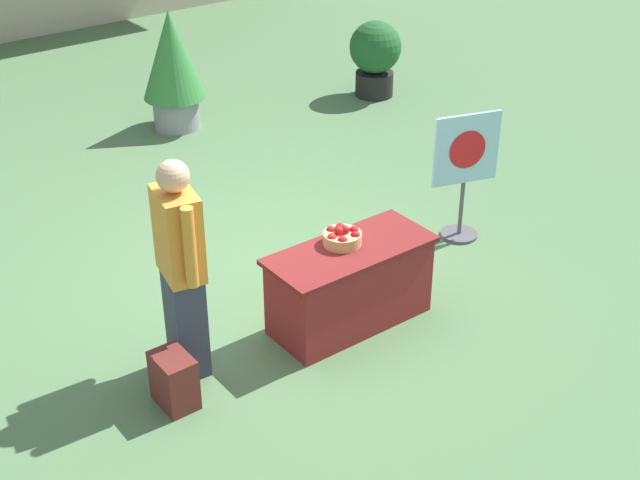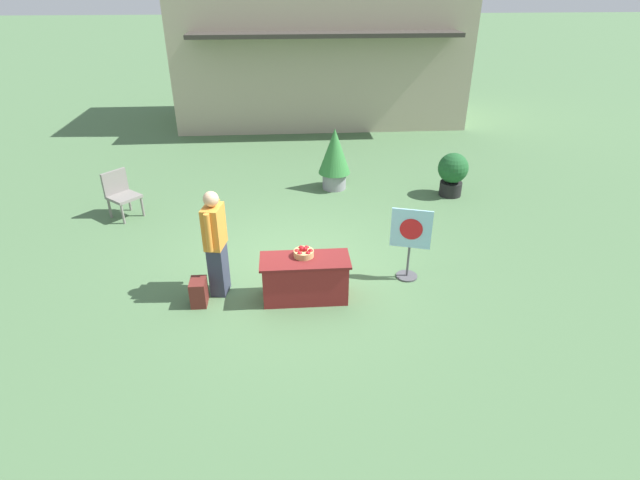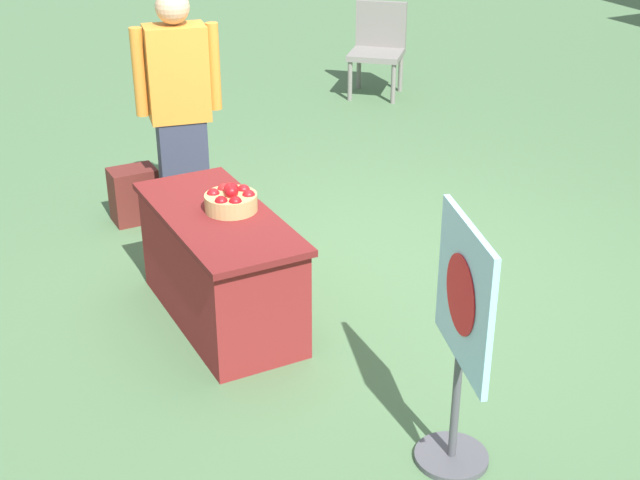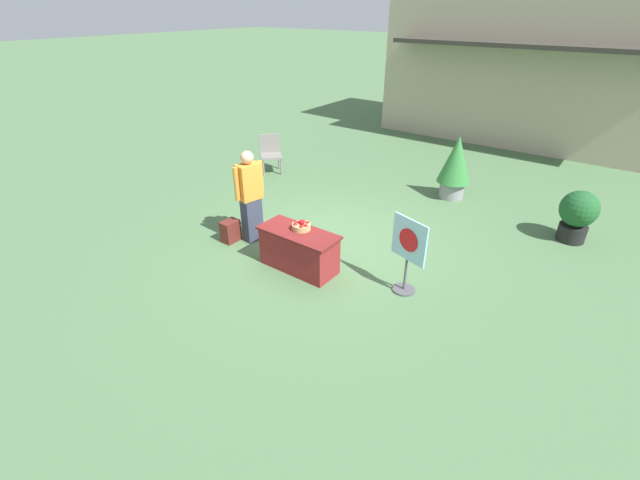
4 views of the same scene
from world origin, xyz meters
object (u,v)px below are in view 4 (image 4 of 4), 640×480
Objects in this scene: potted_plant_far_left at (456,165)px; backpack at (230,231)px; patio_chair at (270,151)px; display_table at (299,250)px; poster_board at (408,252)px; person_visitor at (250,196)px; potted_plant_near_left at (578,214)px; apple_basket at (301,226)px.

backpack is at bearing -119.36° from potted_plant_far_left.
potted_plant_far_left reaches higher than patio_chair.
poster_board reaches higher than display_table.
display_table is at bearing -0.00° from person_visitor.
display_table is at bearing 1.47° from backpack.
display_table is 5.29m from potted_plant_near_left.
potted_plant_near_left is at bearing 169.46° from poster_board.
potted_plant_far_left is (-2.65, 0.62, 0.24)m from potted_plant_near_left.
patio_chair is (-3.70, 3.33, 0.19)m from display_table.
potted_plant_near_left is at bearing 37.08° from backpack.
display_table is at bearing -57.45° from poster_board.
potted_plant_near_left is at bearing 47.50° from person_visitor.
display_table is at bearing -0.32° from patio_chair.
apple_basket is at bearing 0.40° from patio_chair.
display_table is 4.46× the size of apple_basket.
display_table is 0.96× the size of potted_plant_far_left.
poster_board reaches higher than backpack.
potted_plant_near_left is (3.56, 3.90, 0.20)m from display_table.
person_visitor is at bearing -10.99° from patio_chair.
apple_basket is 1.37m from person_visitor.
potted_plant_far_left is at bearing 166.79° from potted_plant_near_left.
backpack is (-1.66, -0.04, -0.15)m from display_table.
poster_board is at bearing -78.22° from potted_plant_far_left.
apple_basket is 4.91m from patio_chair.
person_visitor is 1.39× the size of poster_board.
potted_plant_near_left reaches higher than apple_basket.
poster_board is at bearing 14.96° from person_visitor.
backpack is at bearing -122.48° from person_visitor.
poster_board is 1.29× the size of patio_chair.
display_table is 1.38× the size of potted_plant_near_left.
apple_basket is 4.53m from potted_plant_far_left.
display_table is at bearing -132.39° from potted_plant_near_left.
backpack is 5.27m from potted_plant_far_left.
potted_plant_far_left is at bearing 56.16° from patio_chair.
potted_plant_far_left is (2.28, 4.26, -0.10)m from person_visitor.
apple_basket reaches higher than backpack.
patio_chair is (-3.69, 3.23, -0.23)m from apple_basket.
backpack is at bearing -178.53° from display_table.
potted_plant_far_left is at bearing 72.95° from person_visitor.
poster_board is (3.12, 0.21, -0.19)m from person_visitor.
apple_basket is 0.32× the size of patio_chair.
backpack is 0.29× the size of potted_plant_far_left.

